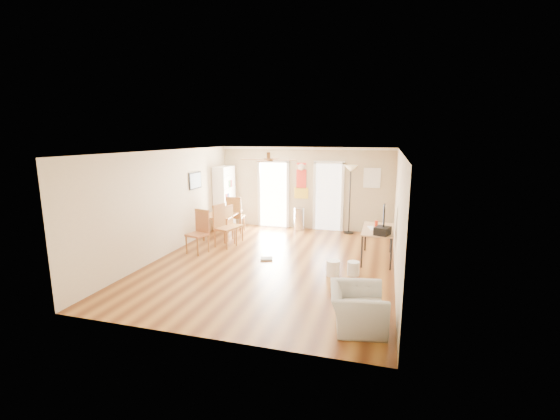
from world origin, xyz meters
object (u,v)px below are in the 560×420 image
(armchair, at_px, (357,308))
(dining_chair_right_b, at_px, (226,226))
(bookshelf, at_px, (224,197))
(printer, at_px, (382,231))
(trash_can, at_px, (299,219))
(computer_desk, at_px, (377,244))
(dining_table, at_px, (223,225))
(dining_chair_right_a, at_px, (233,224))
(wastebasket_b, at_px, (333,268))
(wastebasket_a, at_px, (353,268))
(torchiere_lamp, at_px, (350,200))
(dining_chair_far, at_px, (236,214))
(dining_chair_near, at_px, (197,232))

(armchair, bearing_deg, dining_chair_right_b, 38.54)
(bookshelf, xyz_separation_m, printer, (4.98, -2.54, -0.14))
(trash_can, xyz_separation_m, computer_desk, (2.46, -2.29, 0.02))
(dining_table, relative_size, dining_chair_right_a, 1.36)
(dining_chair_right_a, bearing_deg, dining_table, 64.45)
(computer_desk, bearing_deg, wastebasket_b, -122.52)
(bookshelf, bearing_deg, dining_chair_right_b, -55.47)
(dining_table, xyz_separation_m, computer_desk, (4.49, -1.00, 0.04))
(wastebasket_b, bearing_deg, wastebasket_a, 19.35)
(computer_desk, height_order, wastebasket_b, computer_desk)
(dining_chair_right_a, height_order, trash_can, dining_chair_right_a)
(torchiere_lamp, bearing_deg, armchair, -82.96)
(dining_chair_right_b, relative_size, wastebasket_b, 3.37)
(dining_chair_far, distance_m, torchiere_lamp, 3.51)
(dining_chair_near, xyz_separation_m, wastebasket_b, (3.54, -0.62, -0.38))
(computer_desk, bearing_deg, dining_chair_far, 160.30)
(computer_desk, height_order, printer, printer)
(dining_chair_right_a, xyz_separation_m, computer_desk, (3.94, -0.51, -0.12))
(torchiere_lamp, relative_size, armchair, 2.18)
(dining_chair_far, distance_m, computer_desk, 4.56)
(dining_chair_near, bearing_deg, torchiere_lamp, 56.53)
(armchair, bearing_deg, wastebasket_a, -2.54)
(dining_chair_near, relative_size, computer_desk, 0.76)
(trash_can, distance_m, wastebasket_b, 3.98)
(dining_chair_right_b, relative_size, trash_can, 1.56)
(dining_chair_right_a, xyz_separation_m, dining_chair_far, (-0.35, 1.02, 0.06))
(bookshelf, xyz_separation_m, dining_chair_near, (0.47, -2.73, -0.45))
(dining_chair_right_b, xyz_separation_m, armchair, (3.75, -3.42, -0.25))
(bookshelf, height_order, dining_chair_right_a, bookshelf)
(torchiere_lamp, relative_size, computer_desk, 1.46)
(dining_chair_far, xyz_separation_m, wastebasket_b, (3.43, -2.89, -0.39))
(dining_chair_near, distance_m, torchiere_lamp, 4.68)
(dining_table, relative_size, dining_chair_right_b, 1.21)
(printer, xyz_separation_m, armchair, (-0.30, -2.90, -0.54))
(dining_chair_right_a, distance_m, torchiere_lamp, 3.58)
(torchiere_lamp, relative_size, wastebasket_a, 6.99)
(computer_desk, bearing_deg, printer, -78.81)
(bookshelf, xyz_separation_m, trash_can, (2.42, 0.28, -0.63))
(printer, height_order, armchair, printer)
(bookshelf, height_order, wastebasket_b, bookshelf)
(wastebasket_a, bearing_deg, wastebasket_b, -160.65)
(bookshelf, height_order, printer, bookshelf)
(wastebasket_a, xyz_separation_m, armchair, (0.26, -2.23, 0.16))
(dining_chair_near, height_order, printer, dining_chair_near)
(torchiere_lamp, xyz_separation_m, wastebasket_b, (0.04, -3.70, -0.87))
(dining_chair_right_a, relative_size, wastebasket_b, 3.00)
(wastebasket_b, bearing_deg, dining_table, 147.04)
(printer, bearing_deg, trash_can, 151.11)
(dining_chair_near, xyz_separation_m, trash_can, (1.95, 3.02, -0.18))
(dining_table, relative_size, wastebasket_a, 4.58)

